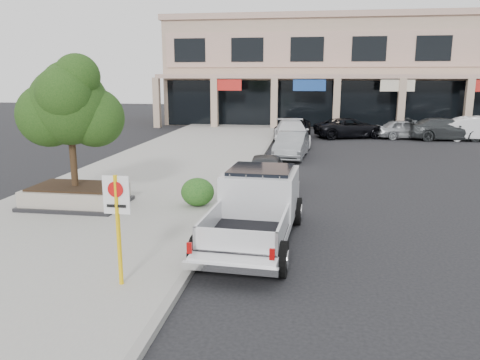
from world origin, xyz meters
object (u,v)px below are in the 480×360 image
planter_tree (75,106)px  lot_car_d (351,128)px  lot_car_c (446,129)px  curb_car_d (293,128)px  no_parking_sign (117,215)px  curb_car_b (292,145)px  curb_car_a (265,172)px  pickup_truck (254,210)px  lot_car_e (406,129)px  planter (76,196)px  curb_car_c (291,133)px  lot_car_a (411,129)px  lot_car_b (479,129)px

planter_tree → lot_car_d: planter_tree is taller
lot_car_c → curb_car_d: bearing=87.7°
planter_tree → no_parking_sign: planter_tree is taller
lot_car_d → no_parking_sign: bearing=147.9°
curb_car_b → lot_car_d: size_ratio=0.83×
curb_car_a → curb_car_b: 7.26m
pickup_truck → lot_car_d: size_ratio=1.16×
curb_car_a → lot_car_d: (4.50, 16.28, 0.04)m
curb_car_b → pickup_truck: bearing=-86.4°
lot_car_d → lot_car_e: size_ratio=1.26×
planter → curb_car_b: (6.61, 11.11, 0.22)m
curb_car_c → lot_car_d: size_ratio=1.04×
curb_car_d → lot_car_d: 4.12m
curb_car_b → lot_car_a: 12.17m
planter → lot_car_a: 25.00m
curb_car_c → lot_car_b: size_ratio=1.08×
lot_car_e → lot_car_b: bearing=-101.3°
curb_car_c → curb_car_d: (-0.03, 3.39, -0.04)m
lot_car_e → pickup_truck: bearing=152.8°
planter_tree → no_parking_sign: 6.99m
planter → lot_car_c: (16.81, 19.92, 0.28)m
lot_car_d → planter_tree: bearing=135.1°
lot_car_e → no_parking_sign: bearing=150.4°
curb_car_d → lot_car_e: size_ratio=1.29×
planter_tree → pickup_truck: size_ratio=0.68×
lot_car_d → curb_car_c: bearing=118.0°
curb_car_b → lot_car_e: curb_car_b is taller
planter → no_parking_sign: 6.81m
lot_car_b → curb_car_a: bearing=144.7°
pickup_truck → curb_car_b: size_ratio=1.39×
curb_car_c → lot_car_d: curb_car_c is taller
curb_car_b → curb_car_d: (-0.26, 8.31, 0.03)m
planter → lot_car_a: bearing=54.2°
pickup_truck → lot_car_d: bearing=82.6°
curb_car_b → curb_car_c: size_ratio=0.80×
lot_car_d → pickup_truck: bearing=151.7°
curb_car_b → lot_car_e: 11.77m
pickup_truck → lot_car_a: 24.11m
planter → pickup_truck: pickup_truck is taller
curb_car_c → lot_car_b: 13.08m
lot_car_c → curb_car_a: bearing=140.7°
curb_car_d → pickup_truck: bearing=-89.5°
lot_car_a → curb_car_b: bearing=145.0°
planter → curb_car_b: 12.93m
planter_tree → lot_car_b: size_ratio=0.82×
lot_car_e → lot_car_c: bearing=-102.0°
planter_tree → curb_car_b: (6.48, 10.96, -2.72)m
curb_car_c → lot_car_e: (7.80, 4.09, -0.08)m
planter → curb_car_d: bearing=71.9°
curb_car_b → lot_car_d: (3.80, 9.06, 0.01)m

